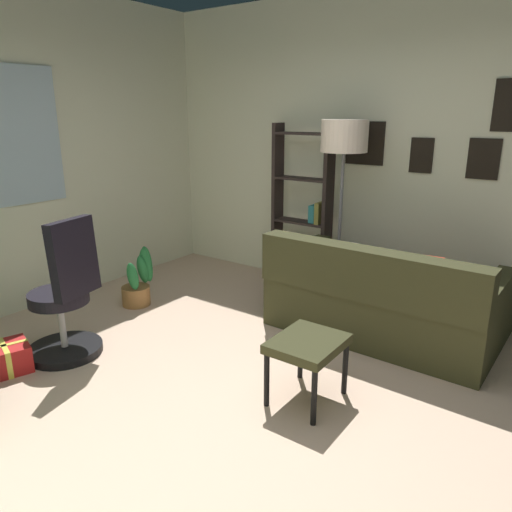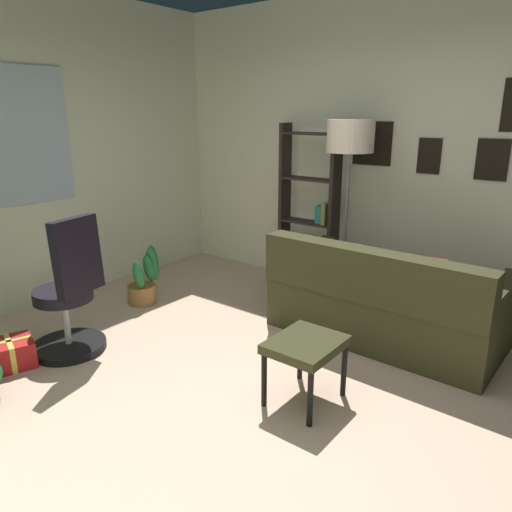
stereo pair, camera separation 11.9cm
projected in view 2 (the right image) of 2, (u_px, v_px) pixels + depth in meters
ground_plane at (251, 415)px, 3.07m from camera, size 4.70×5.40×0.10m
wall_back_with_windows at (5, 153)px, 4.24m from camera, size 4.70×0.12×2.90m
wall_right_with_frames at (412, 151)px, 4.45m from camera, size 0.12×5.40×2.90m
couch at (405, 300)px, 4.03m from camera, size 1.69×1.83×0.82m
footstool at (306, 349)px, 3.04m from camera, size 0.48×0.40×0.43m
gift_box_red at (10, 354)px, 3.54m from camera, size 0.39×0.38×0.21m
office_chair at (70, 301)px, 3.66m from camera, size 0.56×0.56×1.08m
bookshelf at (309, 218)px, 4.99m from camera, size 0.18×0.64×1.69m
floor_lamp at (350, 147)px, 4.25m from camera, size 0.42×0.42×1.74m
potted_plant at (146, 278)px, 4.72m from camera, size 0.45×0.31×0.56m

